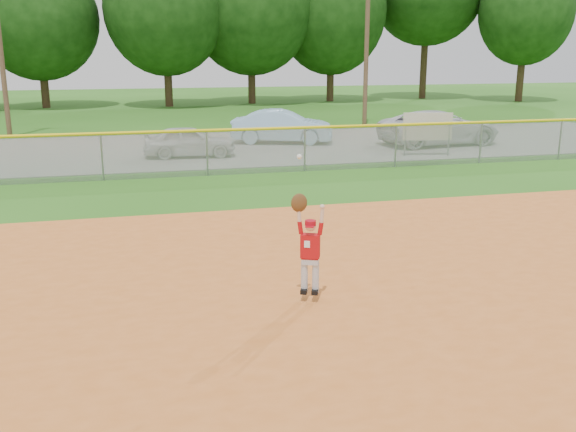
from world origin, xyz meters
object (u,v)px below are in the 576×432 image
Objects in this scene: car_blue at (282,127)px; sponsor_sign at (428,128)px; ballplayer at (309,244)px; car_white_b at (439,128)px; car_white_a at (189,141)px.

sponsor_sign is at bearing -117.05° from car_blue.
ballplayer is at bearing -122.75° from sponsor_sign.
sponsor_sign is 15.73m from ballplayer.
car_white_b is 2.82× the size of sponsor_sign.
car_white_a is 10.89m from car_white_b.
sponsor_sign is (-1.88, -2.70, 0.36)m from car_white_b.
car_white_b is (6.53, -2.08, 0.01)m from car_blue.
car_white_a is 0.79× the size of car_blue.
ballplayer reaches higher than car_white_b.
sponsor_sign is at bearing -98.67° from car_white_a.
car_white_a is 1.52× the size of ballplayer.
car_white_b is at bearing -88.92° from car_blue.
car_white_b is at bearing 56.87° from ballplayer.
ballplayer is (-10.39, -15.93, 0.24)m from car_white_b.
car_white_a is at bearing 91.79° from ballplayer.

